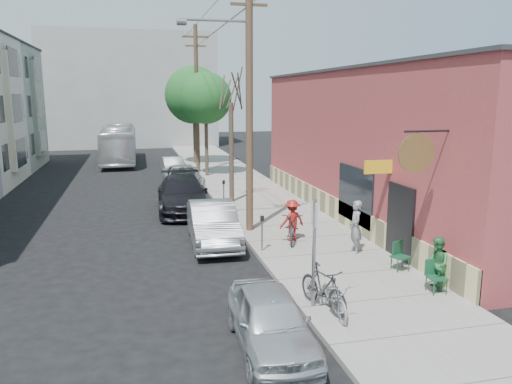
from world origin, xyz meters
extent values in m
plane|color=black|center=(0.00, 0.00, 0.00)|extent=(120.00, 120.00, 0.00)
cube|color=gray|center=(4.25, 11.00, 0.07)|extent=(4.50, 58.00, 0.15)
cube|color=#99383B|center=(9.00, 5.00, 3.25)|extent=(5.00, 20.00, 6.50)
cube|color=#2B2B2D|center=(9.00, 5.00, 6.55)|extent=(5.20, 20.20, 0.12)
cube|color=beige|center=(6.48, 5.00, 0.55)|extent=(0.10, 20.00, 1.10)
cube|color=black|center=(6.47, -1.00, 1.30)|extent=(0.10, 1.60, 2.60)
cube|color=black|center=(6.47, 2.50, 1.60)|extent=(0.08, 3.00, 2.20)
cylinder|color=brown|center=(5.55, -3.20, 3.90)|extent=(1.10, 0.06, 1.10)
cube|color=yellow|center=(6.00, -0.20, 3.10)|extent=(1.00, 0.08, 0.45)
cube|color=beige|center=(-9.25, 18.00, 4.50)|extent=(1.10, 3.20, 7.00)
cube|color=gray|center=(-9.25, 26.00, 4.50)|extent=(1.10, 3.20, 7.00)
cube|color=#989893|center=(-2.00, 42.00, 6.00)|extent=(18.00, 8.00, 12.00)
cube|color=slate|center=(2.35, -4.00, 1.55)|extent=(0.07, 0.07, 2.80)
cube|color=silver|center=(2.35, -4.00, 2.55)|extent=(0.02, 0.45, 0.60)
cylinder|color=slate|center=(2.25, 0.81, 0.70)|extent=(0.06, 0.06, 1.10)
cylinder|color=black|center=(2.25, 0.81, 1.30)|extent=(0.14, 0.14, 0.18)
cylinder|color=slate|center=(2.25, 8.33, 0.70)|extent=(0.06, 0.06, 1.10)
cylinder|color=black|center=(2.25, 8.33, 1.30)|extent=(0.14, 0.14, 0.18)
cylinder|color=#503A28|center=(2.45, 3.59, 5.15)|extent=(0.28, 0.28, 10.00)
cube|color=#503A28|center=(2.45, 3.59, 8.75)|extent=(1.40, 0.10, 0.10)
cylinder|color=slate|center=(-0.05, 3.59, 8.05)|extent=(0.35, 0.24, 0.24)
cylinder|color=#503A28|center=(2.45, 19.71, 5.15)|extent=(0.28, 0.28, 10.00)
cube|color=#503A28|center=(2.45, 19.71, 9.35)|extent=(1.80, 0.12, 0.12)
cube|color=#503A28|center=(2.45, 19.71, 8.75)|extent=(1.40, 0.10, 0.10)
cylinder|color=#44392C|center=(2.80, 9.14, 2.63)|extent=(0.24, 0.24, 4.96)
cylinder|color=#44392C|center=(2.80, 17.87, 2.57)|extent=(0.24, 0.24, 4.84)
sphere|color=#205D25|center=(2.80, 17.87, 5.29)|extent=(3.41, 3.41, 3.41)
cylinder|color=#44392C|center=(2.80, 24.42, 2.66)|extent=(0.24, 0.24, 5.03)
sphere|color=#205D25|center=(2.80, 24.42, 5.49)|extent=(4.50, 4.50, 4.50)
imported|color=gray|center=(5.28, -0.15, 1.06)|extent=(0.55, 0.73, 1.82)
imported|color=#2F773F|center=(6.00, -3.82, 0.91)|extent=(0.81, 0.90, 1.52)
imported|color=maroon|center=(3.63, 1.74, 0.92)|extent=(1.12, 0.82, 1.55)
imported|color=black|center=(3.63, 1.74, 0.71)|extent=(1.37, 2.26, 1.12)
imported|color=black|center=(2.54, -4.22, 0.72)|extent=(1.01, 1.96, 1.13)
imported|color=gray|center=(2.73, -4.57, 0.59)|extent=(0.71, 1.71, 0.88)
imported|color=#BABFC2|center=(0.80, -5.57, 0.65)|extent=(1.66, 3.86, 1.30)
imported|color=gray|center=(0.80, 2.51, 0.78)|extent=(1.82, 4.77, 1.55)
imported|color=black|center=(0.22, 8.20, 0.82)|extent=(2.57, 5.78, 1.65)
imported|color=#B6B8BE|center=(0.80, 14.02, 0.69)|extent=(2.41, 5.00, 1.37)
imported|color=#A4A8AC|center=(0.64, 18.94, 0.64)|extent=(1.47, 3.94, 1.29)
imported|color=silver|center=(-3.11, 27.21, 1.53)|extent=(2.70, 10.99, 3.05)
camera|label=1|loc=(-1.91, -15.29, 5.45)|focal=35.00mm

